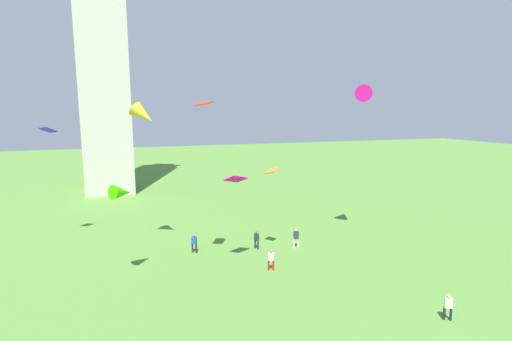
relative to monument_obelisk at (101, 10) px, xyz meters
The scene contains 13 objects.
monument_obelisk is the anchor object (origin of this frame).
person_0 43.43m from the monument_obelisk, 69.67° to the right, with size 0.48×0.35×1.60m.
person_1 53.44m from the monument_obelisk, 65.61° to the right, with size 0.47×0.42×1.56m.
person_2 38.15m from the monument_obelisk, 75.00° to the right, with size 0.49×0.46×1.63m.
person_3 40.17m from the monument_obelisk, 66.16° to the right, with size 0.38×0.47×1.59m.
person_4 41.90m from the monument_obelisk, 61.47° to the right, with size 0.52×0.37×1.71m.
kite_flying_0 35.90m from the monument_obelisk, 76.45° to the right, with size 1.46×1.64×0.40m.
kite_flying_1 27.10m from the monument_obelisk, 99.84° to the right, with size 1.44×1.46×0.59m.
kite_flying_2 38.26m from the monument_obelisk, 66.15° to the right, with size 1.06×1.30×0.64m.
kite_flying_3 37.20m from the monument_obelisk, 86.21° to the right, with size 1.90×1.79×1.26m.
kite_flying_4 30.42m from the monument_obelisk, 81.56° to the right, with size 2.57×2.33×2.09m.
kite_flying_5 38.70m from the monument_obelisk, 72.78° to the right, with size 1.89×1.63×0.84m.
kite_flying_6 39.21m from the monument_obelisk, 52.03° to the right, with size 2.61×2.66×1.65m.
Camera 1 is at (-9.30, -8.56, 11.91)m, focal length 26.43 mm.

